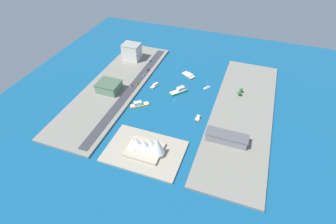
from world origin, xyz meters
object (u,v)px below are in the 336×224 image
Objects in this scene: hatchback_blue at (150,61)px; hotel_broad_white at (132,52)px; barge_flat_brown at (189,75)px; warehouse_low_gray at (227,138)px; van_white at (144,75)px; suv_black at (148,70)px; traffic_light_waterfront at (149,70)px; ferry_yellow_fast at (139,104)px; terminal_long_green at (109,87)px; water_taxi_orange at (198,118)px; ferry_green_doubledeck at (179,91)px; taxi_yellow_cab at (137,83)px; opera_landmark at (146,146)px; sedan_silver at (131,86)px; yacht_sleek_gray at (155,85)px; sailboat_small_white at (207,88)px.

hotel_broad_white is at bearing 4.18° from hatchback_blue.
hotel_broad_white reaches higher than barge_flat_brown.
warehouse_low_gray is (-74.58, 112.38, 6.13)m from barge_flat_brown.
van_white is (59.52, 24.98, 2.11)m from barge_flat_brown.
suv_black reaches higher than barge_flat_brown.
suv_black is 0.72× the size of traffic_light_waterfront.
ferry_yellow_fast is 115.74m from warehouse_low_gray.
terminal_long_green reaches higher than warehouse_low_gray.
water_taxi_orange is 124.71m from terminal_long_green.
terminal_long_green is 67.61m from traffic_light_waterfront.
warehouse_low_gray reaches higher than ferry_green_doubledeck.
taxi_yellow_cab is (0.21, 37.46, 0.07)m from suv_black.
van_white is (-35.81, 37.80, -11.56)m from hotel_broad_white.
hotel_broad_white is 5.24× the size of hatchback_blue.
hatchback_blue is 0.12× the size of opera_landmark.
hatchback_blue is 62.32m from taxi_yellow_cab.
hotel_broad_white is 5.30× the size of sedan_silver.
warehouse_low_gray is (-110.39, 71.75, 5.90)m from yacht_sleek_gray.
taxi_yellow_cab is (58.36, 3.63, 0.77)m from ferry_green_doubledeck.
taxi_yellow_cab is (95.60, -38.14, 2.16)m from water_taxi_orange.
ferry_yellow_fast is at bearing 108.87° from van_white.
hotel_broad_white is (131.97, -97.94, 13.65)m from water_taxi_orange.
ferry_green_doubledeck reaches higher than taxi_yellow_cab.
yacht_sleek_gray is at bearing 48.61° from barge_flat_brown.
warehouse_low_gray is 1.53× the size of terminal_long_green.
water_taxi_orange is 2.18× the size of van_white.
sedan_silver is 118.36m from opera_landmark.
sailboat_small_white is at bearing -103.62° from opera_landmark.
opera_landmark is at bearing 137.53° from terminal_long_green.
hatchback_blue is at bearing -44.40° from water_taxi_orange.
warehouse_low_gray is 10.04× the size of taxi_yellow_cab.
taxi_yellow_cab is (-36.37, 59.80, -11.49)m from hotel_broad_white.
traffic_light_waterfront reaches higher than suv_black.
traffic_light_waterfront reaches higher than van_white.
hotel_broad_white is (94.73, -56.17, 12.26)m from ferry_green_doubledeck.
terminal_long_green is at bearing 65.99° from suv_black.
barge_flat_brown is 84.89m from sedan_silver.
opera_landmark reaches higher than hatchback_blue.
sedan_silver is (97.02, 33.94, 2.44)m from sailboat_small_white.
hotel_broad_white is at bearing -60.15° from opera_landmark.
opera_landmark reaches higher than taxi_yellow_cab.
sedan_silver is 42.17m from traffic_light_waterfront.
ferry_green_doubledeck is at bearing -160.75° from terminal_long_green.
suv_black is at bearing -75.22° from ferry_yellow_fast.
traffic_light_waterfront is (-3.51, -32.96, 3.40)m from taxi_yellow_cab.
ferry_green_doubledeck is at bearing 33.99° from sailboat_small_white.
van_white is at bearing 69.64° from traffic_light_waterfront.
ferry_green_doubledeck is 0.81× the size of terminal_long_green.
ferry_yellow_fast is 65.70m from van_white.
warehouse_low_gray is at bearing 166.54° from terminal_long_green.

